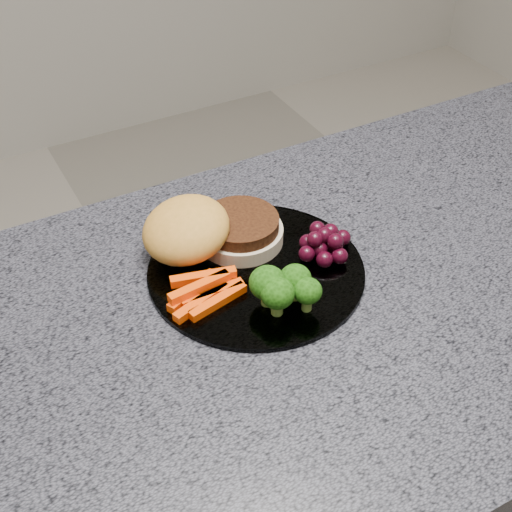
{
  "coord_description": "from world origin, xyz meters",
  "views": [
    {
      "loc": [
        -0.42,
        -0.49,
        1.47
      ],
      "look_at": [
        -0.12,
        0.07,
        0.93
      ],
      "focal_mm": 50.0,
      "sensor_mm": 36.0,
      "label": 1
    }
  ],
  "objects": [
    {
      "name": "plate",
      "position": [
        -0.12,
        0.07,
        0.9
      ],
      "size": [
        0.26,
        0.26,
        0.01
      ],
      "primitive_type": "cylinder",
      "color": "white",
      "rests_on": "countertop"
    },
    {
      "name": "island_cabinet",
      "position": [
        0.0,
        0.0,
        0.43
      ],
      "size": [
        1.2,
        0.6,
        0.86
      ],
      "primitive_type": "cube",
      "color": "brown",
      "rests_on": "ground"
    },
    {
      "name": "countertop",
      "position": [
        0.0,
        0.0,
        0.88
      ],
      "size": [
        1.2,
        0.6,
        0.04
      ],
      "primitive_type": "cube",
      "color": "#4D4C56",
      "rests_on": "island_cabinet"
    },
    {
      "name": "carrot_sticks",
      "position": [
        -0.19,
        0.06,
        0.91
      ],
      "size": [
        0.09,
        0.06,
        0.02
      ],
      "rotation": [
        0.0,
        0.0,
        -0.16
      ],
      "color": "#FC4504",
      "rests_on": "plate"
    },
    {
      "name": "burger",
      "position": [
        -0.15,
        0.13,
        0.93
      ],
      "size": [
        0.19,
        0.13,
        0.06
      ],
      "rotation": [
        0.0,
        0.0,
        0.2
      ],
      "color": "#C7B08C",
      "rests_on": "plate"
    },
    {
      "name": "grape_bunch",
      "position": [
        -0.03,
        0.06,
        0.92
      ],
      "size": [
        0.08,
        0.06,
        0.04
      ],
      "rotation": [
        0.0,
        0.0,
        -0.38
      ],
      "color": "black",
      "rests_on": "plate"
    },
    {
      "name": "broccoli",
      "position": [
        -0.12,
        0.0,
        0.93
      ],
      "size": [
        0.07,
        0.07,
        0.05
      ],
      "rotation": [
        0.0,
        0.0,
        -0.43
      ],
      "color": "olive",
      "rests_on": "plate"
    }
  ]
}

